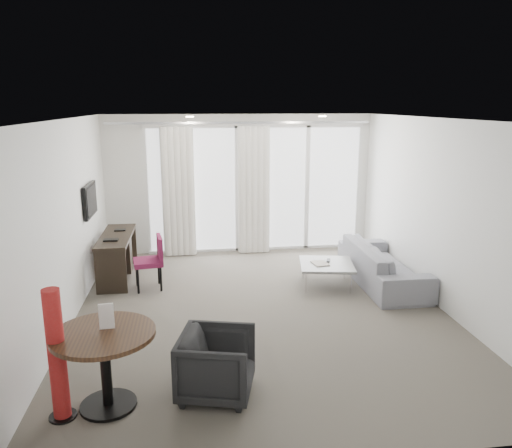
{
  "coord_description": "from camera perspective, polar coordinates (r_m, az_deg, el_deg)",
  "views": [
    {
      "loc": [
        -0.9,
        -6.32,
        2.8
      ],
      "look_at": [
        0.0,
        0.6,
        1.1
      ],
      "focal_mm": 35.0,
      "sensor_mm": 36.0,
      "label": 1
    }
  ],
  "objects": [
    {
      "name": "floor",
      "position": [
        6.97,
        0.65,
        -10.0
      ],
      "size": [
        5.0,
        6.0,
        0.0
      ],
      "primitive_type": "cube",
      "color": "#575147",
      "rests_on": "ground"
    },
    {
      "name": "ceiling",
      "position": [
        6.38,
        0.71,
        11.91
      ],
      "size": [
        5.0,
        6.0,
        0.0
      ],
      "primitive_type": "cube",
      "color": "white",
      "rests_on": "ground"
    },
    {
      "name": "wall_left",
      "position": [
        6.69,
        -21.05,
        -0.19
      ],
      "size": [
        0.0,
        6.0,
        2.6
      ],
      "primitive_type": "cube",
      "color": "silver",
      "rests_on": "ground"
    },
    {
      "name": "wall_right",
      "position": [
        7.33,
        20.42,
        1.02
      ],
      "size": [
        0.0,
        6.0,
        2.6
      ],
      "primitive_type": "cube",
      "color": "silver",
      "rests_on": "ground"
    },
    {
      "name": "wall_front",
      "position": [
        3.75,
        7.24,
        -9.98
      ],
      "size": [
        5.0,
        0.0,
        2.6
      ],
      "primitive_type": "cube",
      "color": "silver",
      "rests_on": "ground"
    },
    {
      "name": "window_panel",
      "position": [
        9.51,
        -0.06,
        4.01
      ],
      "size": [
        4.0,
        0.02,
        2.38
      ],
      "primitive_type": null,
      "color": "white",
      "rests_on": "ground"
    },
    {
      "name": "window_frame",
      "position": [
        9.5,
        -0.05,
        4.0
      ],
      "size": [
        4.1,
        0.06,
        2.44
      ],
      "primitive_type": null,
      "color": "white",
      "rests_on": "ground"
    },
    {
      "name": "curtain_left",
      "position": [
        9.28,
        -8.87,
        3.6
      ],
      "size": [
        0.6,
        0.2,
        2.38
      ],
      "primitive_type": null,
      "color": "silver",
      "rests_on": "ground"
    },
    {
      "name": "curtain_right",
      "position": [
        9.35,
        -0.24,
        3.84
      ],
      "size": [
        0.6,
        0.2,
        2.38
      ],
      "primitive_type": null,
      "color": "silver",
      "rests_on": "ground"
    },
    {
      "name": "curtain_track",
      "position": [
        9.19,
        -1.83,
        11.5
      ],
      "size": [
        4.8,
        0.04,
        0.04
      ],
      "primitive_type": null,
      "color": "#B2B2B7",
      "rests_on": "ceiling"
    },
    {
      "name": "downlight_a",
      "position": [
        7.92,
        -7.58,
        12.06
      ],
      "size": [
        0.12,
        0.12,
        0.02
      ],
      "primitive_type": "cylinder",
      "color": "#FFE0B2",
      "rests_on": "ceiling"
    },
    {
      "name": "downlight_b",
      "position": [
        8.19,
        7.61,
        12.11
      ],
      "size": [
        0.12,
        0.12,
        0.02
      ],
      "primitive_type": "cylinder",
      "color": "#FFE0B2",
      "rests_on": "ceiling"
    },
    {
      "name": "desk",
      "position": [
        8.45,
        -15.55,
        -3.61
      ],
      "size": [
        0.48,
        1.53,
        0.72
      ],
      "primitive_type": null,
      "color": "black",
      "rests_on": "floor"
    },
    {
      "name": "tv",
      "position": [
        8.05,
        -18.44,
        2.61
      ],
      "size": [
        0.05,
        0.8,
        0.5
      ],
      "primitive_type": null,
      "color": "black",
      "rests_on": "wall_left"
    },
    {
      "name": "desk_chair",
      "position": [
        7.83,
        -12.24,
        -4.35
      ],
      "size": [
        0.51,
        0.49,
        0.83
      ],
      "primitive_type": null,
      "rotation": [
        0.0,
        0.0,
        0.15
      ],
      "color": "maroon",
      "rests_on": "floor"
    },
    {
      "name": "round_table",
      "position": [
        5.03,
        -16.78,
        -15.66
      ],
      "size": [
        1.14,
        1.14,
        0.76
      ],
      "primitive_type": null,
      "rotation": [
        0.0,
        0.0,
        -0.22
      ],
      "color": "#392314",
      "rests_on": "floor"
    },
    {
      "name": "menu_card",
      "position": [
        4.94,
        -16.6,
        -11.82
      ],
      "size": [
        0.14,
        0.04,
        0.25
      ],
      "primitive_type": null,
      "rotation": [
        0.0,
        0.0,
        0.1
      ],
      "color": "white",
      "rests_on": "round_table"
    },
    {
      "name": "red_lamp",
      "position": [
        4.9,
        -21.81,
        -13.76
      ],
      "size": [
        0.25,
        0.25,
        1.24
      ],
      "primitive_type": "cylinder",
      "rotation": [
        0.0,
        0.0,
        -0.01
      ],
      "color": "#A41E1D",
      "rests_on": "floor"
    },
    {
      "name": "tub_armchair",
      "position": [
        5.05,
        -4.5,
        -15.69
      ],
      "size": [
        0.85,
        0.84,
        0.65
      ],
      "primitive_type": "imported",
      "rotation": [
        0.0,
        0.0,
        1.33
      ],
      "color": "black",
      "rests_on": "floor"
    },
    {
      "name": "coffee_table",
      "position": [
        7.93,
        8.01,
        -5.72
      ],
      "size": [
        0.93,
        0.93,
        0.37
      ],
      "primitive_type": null,
      "rotation": [
        0.0,
        0.0,
        -0.16
      ],
      "color": "gray",
      "rests_on": "floor"
    },
    {
      "name": "remote",
      "position": [
        7.98,
        8.27,
        -4.25
      ],
      "size": [
        0.11,
        0.18,
        0.02
      ],
      "primitive_type": null,
      "rotation": [
        0.0,
        0.0,
        -0.34
      ],
      "color": "black",
      "rests_on": "coffee_table"
    },
    {
      "name": "magazine",
      "position": [
        7.83,
        7.33,
        -4.57
      ],
      "size": [
        0.28,
        0.33,
        0.02
      ],
      "primitive_type": null,
      "rotation": [
        0.0,
        0.0,
        0.16
      ],
      "color": "gray",
      "rests_on": "coffee_table"
    },
    {
      "name": "sofa",
      "position": [
        8.18,
        14.27,
        -4.46
      ],
      "size": [
        0.83,
        2.13,
        0.62
      ],
      "primitive_type": "imported",
      "rotation": [
        0.0,
        0.0,
        1.57
      ],
      "color": "slate",
      "rests_on": "floor"
    },
    {
      "name": "terrace_slab",
      "position": [
        11.25,
        -1.05,
        -1.04
      ],
      "size": [
        5.6,
        3.0,
        0.12
      ],
      "primitive_type": "cube",
      "color": "#4D4D50",
      "rests_on": "ground"
    },
    {
      "name": "rattan_chair_a",
      "position": [
        11.18,
        4.48,
        1.37
      ],
      "size": [
        0.73,
        0.73,
        0.84
      ],
      "primitive_type": null,
      "rotation": [
        0.0,
        0.0,
        0.32
      ],
      "color": "brown",
      "rests_on": "terrace_slab"
    },
    {
      "name": "rattan_chair_b",
      "position": [
        11.02,
        7.85,
        0.94
      ],
      "size": [
        0.57,
        0.57,
        0.78
      ],
      "primitive_type": null,
      "rotation": [
        0.0,
        0.0,
        -0.07
      ],
      "color": "brown",
      "rests_on": "terrace_slab"
    },
    {
      "name": "rattan_table",
      "position": [
        10.78,
        7.74,
        -0.14
      ],
      "size": [
        0.51,
        0.51,
        0.49
      ],
      "primitive_type": null,
      "rotation": [
        0.0,
        0.0,
        -0.03
      ],
      "color": "brown",
      "rests_on": "terrace_slab"
    },
    {
      "name": "balustrade",
      "position": [
        12.54,
        -1.8,
        3.11
      ],
      "size": [
        5.5,
        0.06,
        1.05
      ],
      "primitive_type": null,
      "color": "#B2B2B7",
      "rests_on": "terrace_slab"
    }
  ]
}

